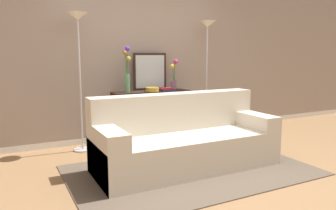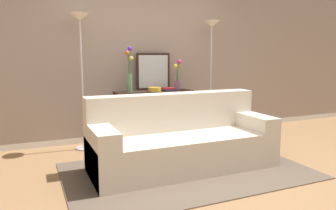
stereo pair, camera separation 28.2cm
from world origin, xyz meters
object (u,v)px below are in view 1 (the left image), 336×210
Objects in this scene: console_table at (152,106)px; floor_lamp_right at (207,46)px; wall_mirror at (150,72)px; vase_tall_flowers at (127,71)px; fruit_bowl at (152,89)px; book_stack at (166,89)px; vase_short_flowers at (174,76)px; couch at (185,141)px; book_row_under_console at (130,139)px; floor_lamp_left at (79,43)px.

console_table is 1.37m from floor_lamp_right.
floor_lamp_right is 1.05m from wall_mirror.
floor_lamp_right is at bearing -4.61° from console_table.
floor_lamp_right is (0.98, -0.08, 0.95)m from console_table.
console_table is at bearing -1.94° from vase_tall_flowers.
console_table is 6.13× the size of fruit_bowl.
book_stack is (0.61, -0.10, -0.30)m from vase_tall_flowers.
book_stack is (-0.19, -0.10, -0.19)m from vase_short_flowers.
floor_lamp_right reaches higher than couch.
console_table is (0.17, 1.34, 0.23)m from couch.
console_table is 0.56m from wall_mirror.
wall_mirror is at bearing 18.56° from book_row_under_console.
vase_tall_flowers is (-0.40, 0.01, 0.57)m from console_table.
console_table is 0.65× the size of floor_lamp_left.
console_table is 1.48m from floor_lamp_left.
floor_lamp_right is (2.10, 0.00, -0.01)m from floor_lamp_left.
vase_tall_flowers is (-0.22, 1.36, 0.80)m from couch.
floor_lamp_right is at bearing 47.67° from couch.
console_table is 5.58× the size of book_stack.
fruit_bowl is (-0.07, -0.24, -0.26)m from wall_mirror.
vase_tall_flowers is 3.38× the size of fruit_bowl.
floor_lamp_right is 3.91× the size of vase_short_flowers.
book_stack is (-0.76, -0.01, -0.68)m from floor_lamp_right.
vase_short_flowers is (0.80, -0.00, -0.10)m from vase_tall_flowers.
floor_lamp_left is 3.93× the size of vase_short_flowers.
floor_lamp_left is 3.26× the size of wall_mirror.
book_row_under_console is (0.02, -0.01, -1.06)m from vase_tall_flowers.
book_row_under_console is at bearing -179.28° from vase_short_flowers.
book_row_under_console is at bearing 176.68° from floor_lamp_right.
fruit_bowl is at bearing -17.66° from vase_tall_flowers.
floor_lamp_left reaches higher than floor_lamp_right.
console_table is 2.11× the size of wall_mirror.
floor_lamp_right reaches higher than console_table.
floor_lamp_left is 2.79× the size of vase_tall_flowers.
floor_lamp_left is 8.59× the size of book_stack.
vase_tall_flowers is at bearing 178.06° from console_table.
wall_mirror is 0.40m from book_stack.
vase_short_flowers is 1.75× the size of book_row_under_console.
couch is at bearing -132.33° from floor_lamp_right.
wall_mirror is (0.04, 0.14, 0.54)m from console_table.
book_stack is at bearing -179.08° from floor_lamp_right.
floor_lamp_right is at bearing -3.83° from vase_tall_flowers.
couch reaches higher than fruit_bowl.
fruit_bowl is 0.25m from book_stack.
book_row_under_console is (0.74, 0.08, -1.45)m from floor_lamp_left.
fruit_bowl reaches higher than book_row_under_console.
fruit_bowl is 0.91× the size of book_stack.
fruit_bowl is 0.85m from book_row_under_console.
wall_mirror is at bearing 160.31° from vase_short_flowers.
vase_short_flowers is at bearing 171.23° from floor_lamp_right.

